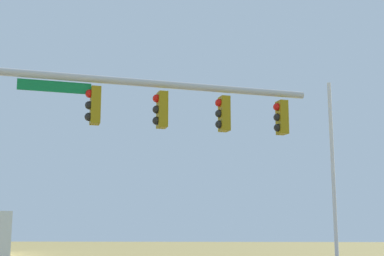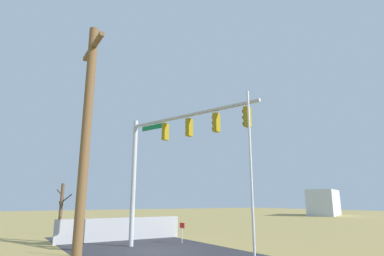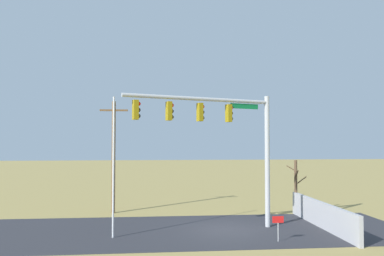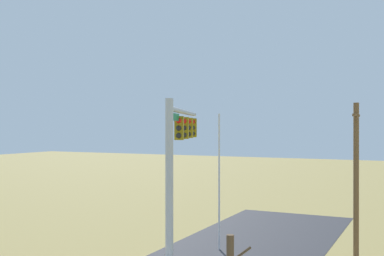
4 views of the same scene
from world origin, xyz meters
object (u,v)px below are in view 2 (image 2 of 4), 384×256
at_px(bare_tree, 61,212).
at_px(distant_building, 324,203).
at_px(utility_pole, 85,148).
at_px(signal_mast, 168,148).
at_px(open_sign, 182,228).
at_px(flagpole, 251,175).

distance_m(bare_tree, distant_building, 49.99).
xyz_separation_m(utility_pole, bare_tree, (12.19, -1.68, -2.09)).
bearing_deg(distant_building, signal_mast, -179.68).
bearing_deg(open_sign, flagpole, 169.43).
relative_size(signal_mast, utility_pole, 1.07).
bearing_deg(bare_tree, distant_building, -71.59).
relative_size(open_sign, distant_building, 0.13).
relative_size(signal_mast, flagpole, 1.14).
bearing_deg(flagpole, distant_building, -57.26).
height_order(signal_mast, bare_tree, signal_mast).
bearing_deg(bare_tree, flagpole, -156.08).
distance_m(flagpole, bare_tree, 12.64).
relative_size(signal_mast, bare_tree, 2.26).
bearing_deg(distant_building, open_sign, 179.14).
distance_m(flagpole, utility_pole, 6.81).
xyz_separation_m(bare_tree, open_sign, (-3.40, -6.58, -0.95)).
height_order(utility_pole, distant_building, utility_pole).
distance_m(bare_tree, open_sign, 7.47).
bearing_deg(signal_mast, flagpole, -172.94).
bearing_deg(open_sign, bare_tree, 62.70).
distance_m(flagpole, open_sign, 8.61).
height_order(open_sign, distant_building, distant_building).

